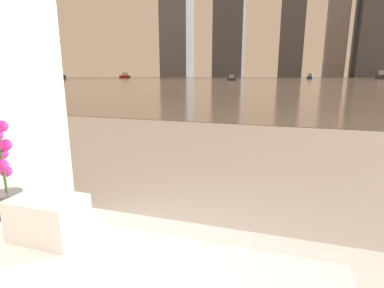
% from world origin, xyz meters
% --- Properties ---
extents(potted_orchid, '(0.12, 0.12, 0.42)m').
position_xyz_m(potted_orchid, '(-0.57, 0.90, 0.70)').
color(potted_orchid, '#4C4C4C').
rests_on(potted_orchid, bathtub).
extents(towel_stack, '(0.26, 0.17, 0.16)m').
position_xyz_m(towel_stack, '(-0.26, 0.80, 0.65)').
color(towel_stack, white).
rests_on(towel_stack, bathtub).
extents(harbor_water, '(180.00, 110.00, 0.01)m').
position_xyz_m(harbor_water, '(0.00, 62.00, 0.01)').
color(harbor_water, gray).
rests_on(harbor_water, ground_plane).
extents(harbor_boat_0, '(1.89, 5.15, 1.92)m').
position_xyz_m(harbor_boat_0, '(20.46, 77.60, 0.68)').
color(harbor_boat_0, '#2D2D33').
rests_on(harbor_boat_0, harbor_water).
extents(harbor_boat_2, '(1.64, 3.48, 1.26)m').
position_xyz_m(harbor_boat_2, '(5.23, 74.97, 0.45)').
color(harbor_boat_2, navy).
rests_on(harbor_boat_2, harbor_water).
extents(harbor_boat_3, '(1.91, 2.81, 1.00)m').
position_xyz_m(harbor_boat_3, '(-8.89, 52.58, 0.36)').
color(harbor_boat_3, '#2D2D33').
rests_on(harbor_boat_3, harbor_water).
extents(harbor_boat_4, '(3.62, 5.15, 1.84)m').
position_xyz_m(harbor_boat_4, '(-44.94, 52.11, 0.66)').
color(harbor_boat_4, '#2D2D33').
rests_on(harbor_boat_4, harbor_water).
extents(harbor_boat_5, '(1.68, 4.02, 1.47)m').
position_xyz_m(harbor_boat_5, '(-41.10, 72.44, 0.53)').
color(harbor_boat_5, maroon).
rests_on(harbor_boat_5, harbor_water).
extents(skyline_tower_0, '(10.93, 10.61, 41.23)m').
position_xyz_m(skyline_tower_0, '(-43.04, 118.00, 20.62)').
color(skyline_tower_0, slate).
rests_on(skyline_tower_0, ground_plane).
extents(skyline_tower_1, '(11.26, 6.65, 33.89)m').
position_xyz_m(skyline_tower_1, '(-22.13, 118.00, 16.95)').
color(skyline_tower_1, '#4C515B').
rests_on(skyline_tower_1, ground_plane).
extents(skyline_tower_4, '(11.34, 13.43, 48.69)m').
position_xyz_m(skyline_tower_4, '(26.83, 118.00, 24.34)').
color(skyline_tower_4, '#4C515B').
rests_on(skyline_tower_4, ground_plane).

